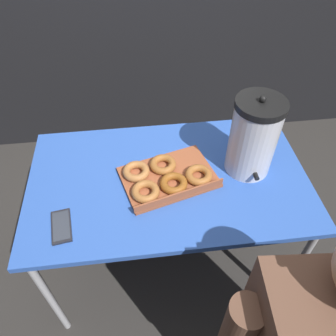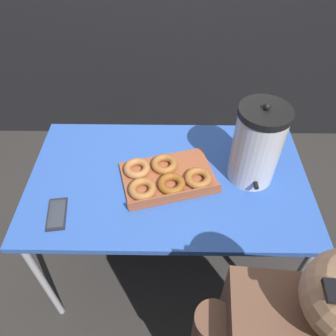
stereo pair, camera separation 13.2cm
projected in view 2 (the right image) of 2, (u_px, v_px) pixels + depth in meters
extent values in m
plane|color=#2D2B28|center=(168.00, 258.00, 2.00)|extent=(12.00, 12.00, 0.00)
cube|color=#2D56B2|center=(168.00, 179.00, 1.48)|extent=(1.24, 0.74, 0.03)
cylinder|color=#ADADB2|center=(44.00, 283.00, 1.52)|extent=(0.03, 0.03, 0.71)
cylinder|color=#ADADB2|center=(292.00, 286.00, 1.51)|extent=(0.03, 0.03, 0.71)
cylinder|color=#ADADB2|center=(74.00, 179.00, 1.97)|extent=(0.03, 0.03, 0.71)
cylinder|color=#ADADB2|center=(265.00, 181.00, 1.96)|extent=(0.03, 0.03, 0.71)
cube|color=brown|center=(167.00, 177.00, 1.45)|extent=(0.46, 0.37, 0.02)
cube|color=brown|center=(175.00, 196.00, 1.35)|extent=(0.39, 0.11, 0.04)
torus|color=#A06330|center=(142.00, 189.00, 1.37)|extent=(0.14, 0.14, 0.03)
torus|color=brown|center=(172.00, 184.00, 1.39)|extent=(0.12, 0.12, 0.03)
torus|color=#9A5C29|center=(198.00, 178.00, 1.42)|extent=(0.13, 0.13, 0.03)
torus|color=#A86A37|center=(137.00, 168.00, 1.46)|extent=(0.14, 0.14, 0.03)
torus|color=#995C29|center=(164.00, 164.00, 1.48)|extent=(0.12, 0.12, 0.03)
cylinder|color=silver|center=(256.00, 148.00, 1.36)|extent=(0.20, 0.20, 0.33)
cylinder|color=black|center=(266.00, 112.00, 1.22)|extent=(0.21, 0.21, 0.03)
sphere|color=black|center=(267.00, 107.00, 1.21)|extent=(0.03, 0.03, 0.03)
cylinder|color=black|center=(256.00, 184.00, 1.36)|extent=(0.02, 0.05, 0.02)
cube|color=black|center=(57.00, 214.00, 1.32)|extent=(0.10, 0.17, 0.01)
cube|color=#2D333D|center=(57.00, 213.00, 1.32)|extent=(0.08, 0.14, 0.00)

